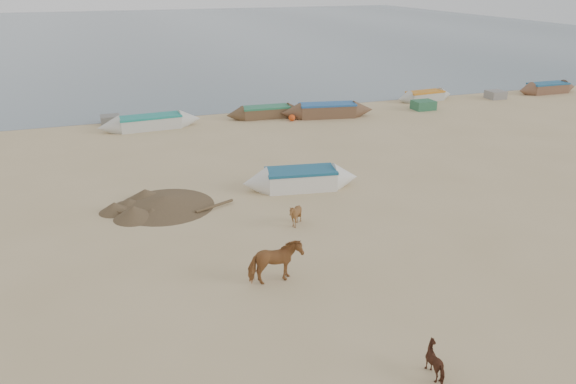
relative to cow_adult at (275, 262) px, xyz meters
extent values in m
plane|color=tan|center=(2.14, 0.88, -0.71)|extent=(140.00, 140.00, 0.00)
plane|color=slate|center=(2.14, 82.88, -0.71)|extent=(160.00, 160.00, 0.00)
imported|color=#935C30|center=(0.00, 0.00, 0.00)|extent=(1.72, 0.84, 1.43)
imported|color=brown|center=(2.05, 3.78, -0.24)|extent=(0.96, 0.88, 0.96)
imported|color=#4D2718|center=(2.36, -5.48, -0.32)|extent=(0.92, 0.98, 0.79)
cone|color=brown|center=(-2.43, 7.44, -0.49)|extent=(4.98, 4.98, 0.45)
sphere|color=#CC4113|center=(7.51, 19.35, -0.49)|extent=(0.44, 0.44, 0.44)
cube|color=slate|center=(-3.86, 22.55, -0.43)|extent=(1.20, 1.10, 0.56)
cube|color=#2D6443|center=(17.55, 19.39, -0.39)|extent=(1.50, 1.20, 0.64)
cube|color=gray|center=(24.91, 20.79, -0.41)|extent=(1.30, 1.20, 0.60)
camera|label=1|loc=(-4.78, -14.80, 8.47)|focal=35.00mm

